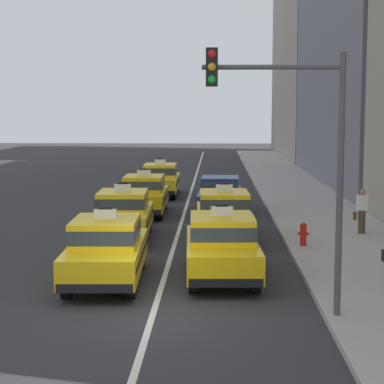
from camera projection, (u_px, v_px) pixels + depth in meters
name	position (u px, v px, depth m)	size (l,w,h in m)	color
ground_plane	(153.00, 313.00, 14.88)	(160.00, 160.00, 0.00)	#2B2B2D
lane_stripe_left_right	(189.00, 198.00, 34.74)	(0.14, 80.00, 0.01)	silver
sidewalk_curb	(315.00, 211.00, 29.57)	(4.00, 90.00, 0.15)	#9E9993
taxi_left_nearest	(106.00, 249.00, 17.45)	(1.97, 4.62, 1.96)	black
taxi_left_second	(123.00, 214.00, 23.42)	(1.97, 4.62, 1.96)	black
taxi_left_third	(144.00, 194.00, 29.02)	(1.87, 4.58, 1.96)	black
taxi_left_fourth	(161.00, 179.00, 35.46)	(1.85, 4.57, 1.96)	black
taxi_right_nearest	(222.00, 245.00, 17.94)	(1.98, 4.62, 1.96)	black
taxi_right_second	(224.00, 214.00, 23.29)	(1.95, 4.61, 1.96)	black
sedan_right_third	(220.00, 194.00, 29.32)	(1.90, 4.36, 1.58)	black
pedestrian_mid_block	(362.00, 211.00, 23.75)	(0.47, 0.24, 1.53)	#473828
fire_hydrant	(303.00, 233.00, 21.58)	(0.36, 0.22, 0.73)	red
traffic_light_pole	(293.00, 136.00, 13.88)	(2.87, 0.33, 5.58)	#47474C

